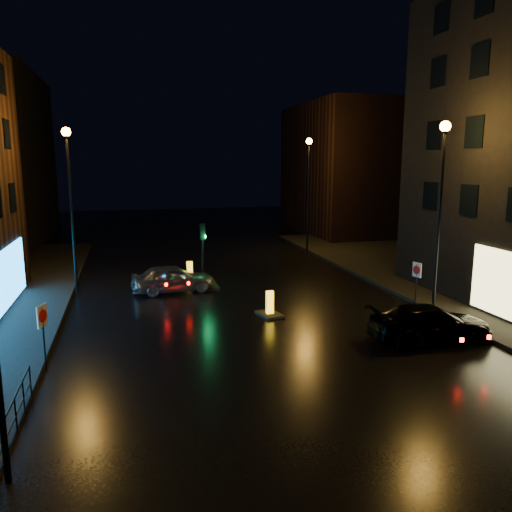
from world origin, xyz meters
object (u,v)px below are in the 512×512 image
at_px(traffic_signal, 203,277).
at_px(road_sign_right, 417,274).
at_px(dark_sedan, 431,323).
at_px(silver_hatchback, 173,278).
at_px(bollard_near, 270,310).
at_px(road_sign_left, 43,322).
at_px(bollard_far, 190,277).

xyz_separation_m(traffic_signal, road_sign_right, (9.10, -6.43, 1.06)).
bearing_deg(dark_sedan, traffic_signal, 36.36).
distance_m(traffic_signal, silver_hatchback, 1.99).
bearing_deg(silver_hatchback, road_sign_right, -122.21).
bearing_deg(dark_sedan, bollard_near, 50.87).
bearing_deg(bollard_near, silver_hatchback, 112.88).
xyz_separation_m(silver_hatchback, road_sign_left, (-4.95, -9.00, 0.92)).
bearing_deg(bollard_far, dark_sedan, -57.90).
bearing_deg(silver_hatchback, bollard_near, -149.49).
xyz_separation_m(traffic_signal, dark_sedan, (7.07, -10.70, 0.18)).
xyz_separation_m(dark_sedan, road_sign_right, (2.02, 4.28, 0.88)).
bearing_deg(bollard_far, bollard_near, -70.93).
bearing_deg(road_sign_right, bollard_near, -17.79).
bearing_deg(dark_sedan, silver_hatchback, 44.94).
height_order(bollard_far, road_sign_right, road_sign_right).
height_order(road_sign_left, road_sign_right, road_sign_left).
height_order(traffic_signal, bollard_far, traffic_signal).
xyz_separation_m(bollard_far, road_sign_left, (-6.08, -10.96, 1.39)).
height_order(silver_hatchback, road_sign_left, road_sign_left).
height_order(bollard_near, road_sign_left, road_sign_left).
height_order(traffic_signal, silver_hatchback, traffic_signal).
bearing_deg(road_sign_left, bollard_far, 84.58).
bearing_deg(road_sign_left, bollard_near, 46.94).
distance_m(silver_hatchback, road_sign_right, 12.19).
bearing_deg(bollard_near, road_sign_left, -169.59).
height_order(traffic_signal, dark_sedan, traffic_signal).
distance_m(bollard_far, road_sign_right, 12.32).
bearing_deg(bollard_far, silver_hatchback, -121.11).
xyz_separation_m(silver_hatchback, road_sign_right, (10.84, -5.51, 0.84)).
height_order(dark_sedan, road_sign_right, road_sign_right).
distance_m(traffic_signal, road_sign_left, 12.03).
relative_size(silver_hatchback, road_sign_left, 1.93).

